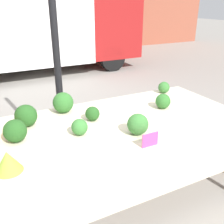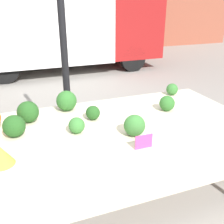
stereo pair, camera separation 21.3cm
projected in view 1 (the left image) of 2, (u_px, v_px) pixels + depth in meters
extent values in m
plane|color=gray|center=(112.00, 196.00, 2.48)|extent=(40.00, 40.00, 0.00)
cylinder|color=black|center=(57.00, 62.00, 2.56)|extent=(0.07, 0.07, 2.30)
cube|color=white|center=(11.00, 13.00, 6.19)|extent=(3.30, 2.25, 2.28)
cube|color=maroon|center=(102.00, 23.00, 7.29)|extent=(1.39, 2.07, 1.64)
cylinder|color=black|center=(112.00, 58.00, 6.78)|extent=(0.66, 0.22, 0.66)
cylinder|color=black|center=(86.00, 47.00, 8.30)|extent=(0.66, 0.22, 0.66)
cube|color=beige|center=(112.00, 123.00, 2.17)|extent=(2.22, 0.99, 0.03)
cube|color=beige|center=(143.00, 178.00, 1.86)|extent=(2.22, 0.01, 0.44)
cylinder|color=black|center=(174.00, 121.00, 3.12)|extent=(0.05, 0.05, 0.76)
cone|color=#93B238|center=(8.00, 162.00, 1.51)|extent=(0.16, 0.16, 0.13)
sphere|color=#387533|center=(80.00, 127.00, 1.92)|extent=(0.12, 0.12, 0.12)
sphere|color=#2D6628|center=(63.00, 103.00, 2.30)|extent=(0.18, 0.18, 0.18)
sphere|color=#336B2D|center=(164.00, 87.00, 2.80)|extent=(0.12, 0.12, 0.12)
sphere|color=#23511E|center=(26.00, 116.00, 2.05)|extent=(0.18, 0.18, 0.18)
sphere|color=#2D6628|center=(163.00, 101.00, 2.39)|extent=(0.14, 0.14, 0.14)
sphere|color=#387533|center=(138.00, 124.00, 1.93)|extent=(0.16, 0.16, 0.16)
sphere|color=#23511E|center=(15.00, 131.00, 1.82)|extent=(0.16, 0.16, 0.16)
sphere|color=#23511E|center=(92.00, 114.00, 2.15)|extent=(0.12, 0.12, 0.12)
cube|color=#EF4793|center=(150.00, 140.00, 1.77)|extent=(0.13, 0.01, 0.10)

